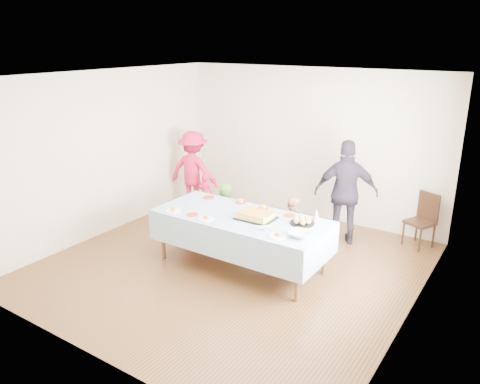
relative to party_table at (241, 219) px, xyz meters
The scene contains 22 objects.
ground 0.74m from the party_table, 156.29° to the right, with size 5.00×5.00×0.00m, color #482C14.
room_walls 1.05m from the party_table, 143.87° to the right, with size 5.04×5.04×2.72m.
party_table is the anchor object (origin of this frame).
birthday_cake 0.25m from the party_table, ahead, with size 0.52×0.40×0.09m.
rolls_tray 0.88m from the party_table, 13.74° to the left, with size 0.33×0.33×0.10m.
punch_bowl 1.05m from the party_table, 11.06° to the right, with size 0.28×0.28×0.07m, color silver.
party_hat 1.06m from the party_table, 23.64° to the left, with size 0.10×0.10×0.18m, color silver.
fork_pile 0.58m from the party_table, 24.26° to the right, with size 0.24×0.18×0.07m, color white, non-canonical shape.
plate_red_far_a 0.93m from the party_table, 156.11° to the left, with size 0.18×0.18×0.01m, color red.
plate_red_far_b 0.55m from the party_table, 123.82° to the left, with size 0.16×0.16×0.01m, color red.
plate_red_far_c 0.44m from the party_table, 74.00° to the left, with size 0.17×0.17×0.01m, color red.
plate_red_far_d 0.69m from the party_table, 34.25° to the left, with size 0.17×0.17×0.01m, color red.
plate_red_near 0.69m from the party_table, 149.49° to the right, with size 0.16×0.16×0.01m, color red.
plate_white_left 0.99m from the party_table, 157.03° to the right, with size 0.23×0.23×0.01m, color white.
plate_white_mid 0.50m from the party_table, 130.96° to the right, with size 0.22×0.22×0.01m, color white.
plate_white_right 0.86m from the party_table, 23.90° to the right, with size 0.23×0.23×0.01m, color white.
dining_chair 2.98m from the party_table, 47.41° to the left, with size 0.50×0.50×0.87m.
toddler_left 2.25m from the party_table, 140.63° to the left, with size 0.29×0.19×0.79m, color #C91945.
toddler_mid 1.24m from the party_table, 135.35° to the left, with size 0.44×0.29×0.90m, color #467F2A.
toddler_right 0.97m from the party_table, 66.12° to the left, with size 0.43×0.34×0.89m, color tan.
adult_left 2.58m from the party_table, 143.86° to the left, with size 0.98×0.57×1.52m, color #C41840.
adult_right 1.87m from the party_table, 60.37° to the left, with size 0.99×0.41×1.69m, color #292431.
Camera 1 is at (3.50, -5.09, 3.17)m, focal length 35.00 mm.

